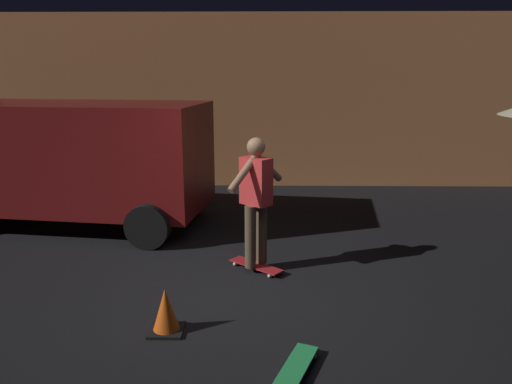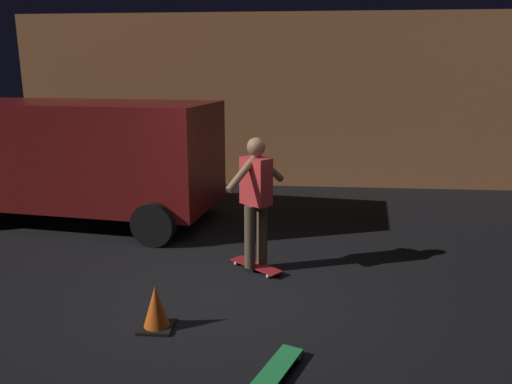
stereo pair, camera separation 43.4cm
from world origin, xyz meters
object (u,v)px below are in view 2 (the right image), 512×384
at_px(skateboard_spare, 276,370).
at_px(traffic_cone, 156,309).
at_px(skateboard_ridden, 256,266).
at_px(parked_van, 79,154).
at_px(skater, 256,193).

xyz_separation_m(skateboard_spare, traffic_cone, (-1.24, 0.71, 0.16)).
bearing_deg(skateboard_ridden, skateboard_spare, -80.72).
xyz_separation_m(parked_van, skateboard_spare, (3.58, -4.30, -1.11)).
xyz_separation_m(skateboard_ridden, skater, (0.00, -0.00, 0.98)).
bearing_deg(parked_van, skater, -31.98).
xyz_separation_m(parked_van, traffic_cone, (2.34, -3.60, -0.95)).
bearing_deg(parked_van, skateboard_ridden, -31.98).
relative_size(skater, traffic_cone, 3.63).
bearing_deg(skateboard_ridden, parked_van, 148.02).
height_order(skateboard_spare, skater, skater).
xyz_separation_m(skateboard_ridden, skateboard_spare, (0.38, -2.30, 0.00)).
xyz_separation_m(skateboard_spare, skater, (-0.38, 2.30, 0.98)).
height_order(skateboard_spare, traffic_cone, traffic_cone).
relative_size(parked_van, skateboard_ridden, 6.63).
bearing_deg(skater, traffic_cone, -118.49).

